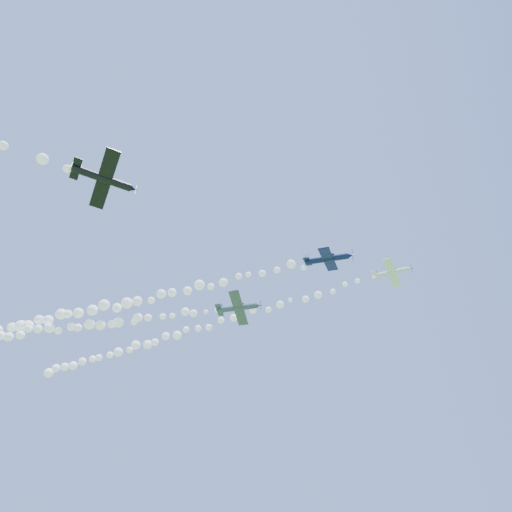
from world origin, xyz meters
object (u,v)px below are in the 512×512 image
(plane_grey, at_px, (239,308))
(plane_black, at_px, (104,179))
(plane_navy, at_px, (328,259))
(plane_white, at_px, (392,273))

(plane_grey, relative_size, plane_black, 1.35)
(plane_navy, relative_size, plane_black, 1.29)
(plane_white, relative_size, plane_grey, 0.90)
(plane_grey, bearing_deg, plane_navy, -23.77)
(plane_navy, bearing_deg, plane_grey, 164.42)
(plane_navy, height_order, plane_grey, plane_navy)
(plane_white, height_order, plane_grey, plane_white)
(plane_white, xyz_separation_m, plane_navy, (-9.06, -13.31, -4.93))
(plane_white, relative_size, plane_black, 1.22)
(plane_navy, xyz_separation_m, plane_black, (-17.31, -30.36, -8.78))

